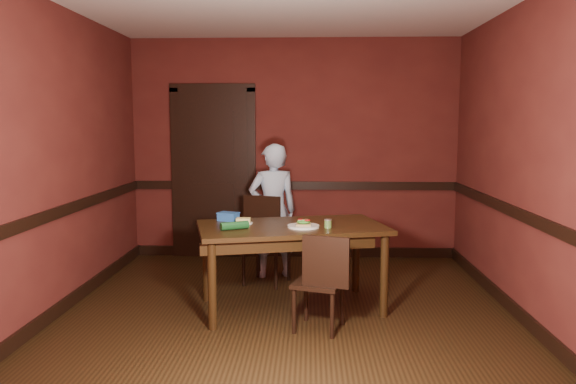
# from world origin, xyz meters

# --- Properties ---
(floor) EXTENTS (4.00, 4.50, 0.01)m
(floor) POSITION_xyz_m (0.00, 0.00, 0.00)
(floor) COLOR black
(floor) RESTS_ON ground
(wall_back) EXTENTS (4.00, 0.02, 2.70)m
(wall_back) POSITION_xyz_m (0.00, 2.25, 1.35)
(wall_back) COLOR #551E19
(wall_back) RESTS_ON ground
(wall_front) EXTENTS (4.00, 0.02, 2.70)m
(wall_front) POSITION_xyz_m (0.00, -2.25, 1.35)
(wall_front) COLOR #551E19
(wall_front) RESTS_ON ground
(wall_left) EXTENTS (0.02, 4.50, 2.70)m
(wall_left) POSITION_xyz_m (-2.00, 0.00, 1.35)
(wall_left) COLOR #551E19
(wall_left) RESTS_ON ground
(wall_right) EXTENTS (0.02, 4.50, 2.70)m
(wall_right) POSITION_xyz_m (2.00, 0.00, 1.35)
(wall_right) COLOR #551E19
(wall_right) RESTS_ON ground
(dado_back) EXTENTS (4.00, 0.03, 0.10)m
(dado_back) POSITION_xyz_m (0.00, 2.23, 0.90)
(dado_back) COLOR black
(dado_back) RESTS_ON ground
(dado_left) EXTENTS (0.03, 4.50, 0.10)m
(dado_left) POSITION_xyz_m (-1.99, 0.00, 0.90)
(dado_left) COLOR black
(dado_left) RESTS_ON ground
(dado_right) EXTENTS (0.03, 4.50, 0.10)m
(dado_right) POSITION_xyz_m (1.99, 0.00, 0.90)
(dado_right) COLOR black
(dado_right) RESTS_ON ground
(baseboard_back) EXTENTS (4.00, 0.03, 0.12)m
(baseboard_back) POSITION_xyz_m (0.00, 2.23, 0.06)
(baseboard_back) COLOR black
(baseboard_back) RESTS_ON ground
(baseboard_left) EXTENTS (0.03, 4.50, 0.12)m
(baseboard_left) POSITION_xyz_m (-1.99, 0.00, 0.06)
(baseboard_left) COLOR black
(baseboard_left) RESTS_ON ground
(baseboard_right) EXTENTS (0.03, 4.50, 0.12)m
(baseboard_right) POSITION_xyz_m (1.99, 0.00, 0.06)
(baseboard_right) COLOR black
(baseboard_right) RESTS_ON ground
(door) EXTENTS (1.05, 0.07, 2.20)m
(door) POSITION_xyz_m (-1.00, 2.22, 1.09)
(door) COLOR black
(door) RESTS_ON ground
(dining_table) EXTENTS (1.81, 1.29, 0.77)m
(dining_table) POSITION_xyz_m (0.04, 0.23, 0.38)
(dining_table) COLOR black
(dining_table) RESTS_ON floor
(chair_far) EXTENTS (0.54, 0.54, 0.90)m
(chair_far) POSITION_xyz_m (-0.25, 1.03, 0.45)
(chair_far) COLOR black
(chair_far) RESTS_ON floor
(chair_near) EXTENTS (0.47, 0.47, 0.80)m
(chair_near) POSITION_xyz_m (0.27, -0.28, 0.40)
(chair_near) COLOR black
(chair_near) RESTS_ON floor
(person) EXTENTS (0.60, 0.47, 1.45)m
(person) POSITION_xyz_m (-0.20, 1.31, 0.73)
(person) COLOR #AAC6E0
(person) RESTS_ON floor
(sandwich_plate) EXTENTS (0.28, 0.28, 0.07)m
(sandwich_plate) POSITION_xyz_m (0.14, 0.13, 0.79)
(sandwich_plate) COLOR white
(sandwich_plate) RESTS_ON dining_table
(sauce_jar) EXTENTS (0.07, 0.07, 0.08)m
(sauce_jar) POSITION_xyz_m (0.36, 0.11, 0.81)
(sauce_jar) COLOR #567E37
(sauce_jar) RESTS_ON dining_table
(cheese_saucer) EXTENTS (0.17, 0.17, 0.05)m
(cheese_saucer) POSITION_xyz_m (-0.40, 0.29, 0.79)
(cheese_saucer) COLOR white
(cheese_saucer) RESTS_ON dining_table
(food_tub) EXTENTS (0.22, 0.18, 0.08)m
(food_tub) POSITION_xyz_m (-0.56, 0.44, 0.81)
(food_tub) COLOR blue
(food_tub) RESTS_ON dining_table
(wrapped_veg) EXTENTS (0.25, 0.17, 0.07)m
(wrapped_veg) POSITION_xyz_m (-0.44, 0.01, 0.80)
(wrapped_veg) COLOR #14471D
(wrapped_veg) RESTS_ON dining_table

